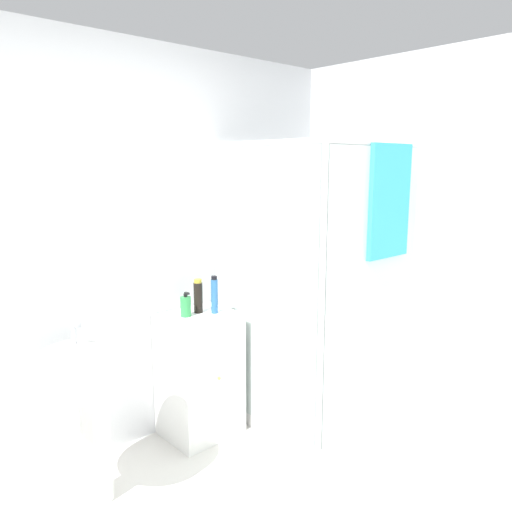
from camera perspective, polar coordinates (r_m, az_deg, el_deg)
The scene contains 7 objects.
wall_back at distance 3.14m, azimuth -15.16°, elevation 0.52°, with size 6.40×0.06×2.50m, color silver.
shower_enclosure at distance 3.55m, azimuth 6.93°, elevation -10.61°, with size 0.99×1.02×1.91m.
vanity_cabinet at distance 3.39m, azimuth -6.44°, elevation -13.29°, with size 0.46×0.41×0.82m.
sink at distance 2.78m, azimuth -18.19°, elevation -13.98°, with size 0.55×0.55×0.96m.
soap_dispenser at distance 3.20m, azimuth -8.04°, elevation -5.70°, with size 0.07×0.07×0.16m.
shampoo_bottle_tall_black at distance 3.26m, azimuth -6.63°, elevation -4.60°, with size 0.06×0.06×0.22m.
shampoo_bottle_blue at distance 3.23m, azimuth -4.77°, elevation -4.47°, with size 0.04×0.04×0.25m.
Camera 1 is at (-1.41, -1.05, 1.77)m, focal length 35.00 mm.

